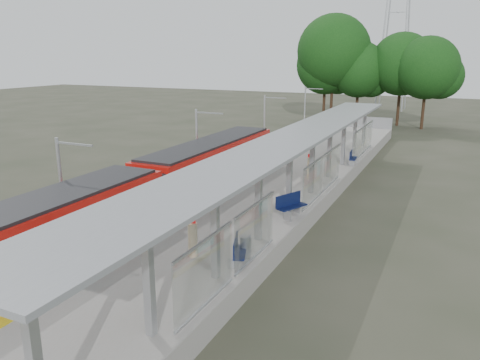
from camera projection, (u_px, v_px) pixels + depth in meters
The scene contains 14 objects.
trackbed at pixel (228, 186), 32.29m from camera, with size 3.00×70.00×0.24m, color #59544C.
platform at pixel (290, 188), 30.35m from camera, with size 6.00×50.00×1.00m, color gray.
tactile_strip at pixel (254, 176), 31.26m from camera, with size 0.60×50.00×0.02m, color gold.
end_fence at pixel (364, 122), 51.88m from camera, with size 6.00×0.10×1.20m, color #9EA0A5.
train at pixel (144, 195), 23.53m from camera, with size 2.74×27.60×3.62m.
canopy at pixel (296, 144), 25.39m from camera, with size 3.27×38.00×3.66m.
tree_cluster at pixel (363, 61), 59.01m from camera, with size 20.05×9.88×13.93m.
catenary_masts at pixel (198, 146), 31.39m from camera, with size 2.08×48.16×5.40m.
bench_near at pixel (238, 250), 18.21m from camera, with size 0.94×1.53×1.01m.
bench_mid at pixel (290, 205), 23.42m from camera, with size 1.21×1.77×1.17m.
bench_far at pixel (352, 157), 34.65m from camera, with size 0.58×1.47×0.98m.
info_pillar_near at pixel (193, 239), 18.75m from camera, with size 0.38×0.38×1.68m.
info_pillar_far at pixel (310, 168), 30.45m from camera, with size 0.38×0.38×1.67m.
litter_bin at pixel (246, 247), 18.69m from camera, with size 0.44×0.44×0.90m, color #9EA0A5.
Camera 1 is at (9.43, -7.79, 8.92)m, focal length 35.00 mm.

